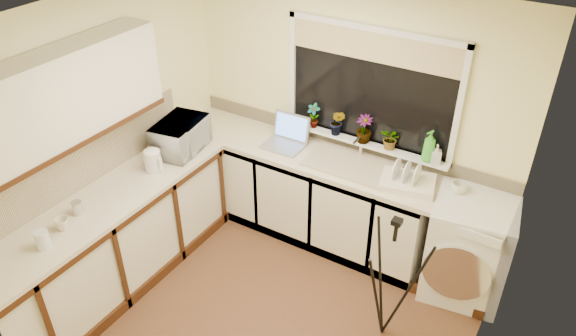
{
  "coord_description": "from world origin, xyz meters",
  "views": [
    {
      "loc": [
        1.82,
        -2.57,
        3.52
      ],
      "look_at": [
        -0.07,
        0.55,
        1.15
      ],
      "focal_mm": 33.89,
      "sensor_mm": 36.0,
      "label": 1
    }
  ],
  "objects_px": {
    "plant_a": "(314,116)",
    "cup_left": "(62,224)",
    "glass_jug": "(43,240)",
    "cup_back": "(458,188)",
    "plant_c": "(364,129)",
    "plant_d": "(391,139)",
    "soap_bottle_green": "(429,146)",
    "laptop": "(287,137)",
    "steel_jar": "(77,208)",
    "dish_rack": "(408,183)",
    "plant_b": "(337,122)",
    "soap_bottle_clear": "(436,154)",
    "microwave": "(180,136)",
    "kettle": "(153,161)",
    "tripod": "(389,280)",
    "washing_machine": "(468,248)"
  },
  "relations": [
    {
      "from": "soap_bottle_clear",
      "to": "soap_bottle_green",
      "type": "bearing_deg",
      "value": 177.62
    },
    {
      "from": "soap_bottle_green",
      "to": "plant_d",
      "type": "bearing_deg",
      "value": 177.23
    },
    {
      "from": "dish_rack",
      "to": "glass_jug",
      "type": "height_order",
      "value": "glass_jug"
    },
    {
      "from": "washing_machine",
      "to": "cup_back",
      "type": "relative_size",
      "value": 7.02
    },
    {
      "from": "plant_a",
      "to": "cup_left",
      "type": "xyz_separation_m",
      "value": [
        -0.97,
        -2.14,
        -0.22
      ]
    },
    {
      "from": "plant_c",
      "to": "soap_bottle_green",
      "type": "distance_m",
      "value": 0.6
    },
    {
      "from": "dish_rack",
      "to": "steel_jar",
      "type": "distance_m",
      "value": 2.67
    },
    {
      "from": "plant_b",
      "to": "soap_bottle_green",
      "type": "relative_size",
      "value": 0.9
    },
    {
      "from": "laptop",
      "to": "plant_c",
      "type": "bearing_deg",
      "value": 13.0
    },
    {
      "from": "glass_jug",
      "to": "cup_back",
      "type": "distance_m",
      "value": 3.23
    },
    {
      "from": "laptop",
      "to": "cup_left",
      "type": "relative_size",
      "value": 3.57
    },
    {
      "from": "glass_jug",
      "to": "plant_b",
      "type": "xyz_separation_m",
      "value": [
        1.17,
        2.34,
        0.2
      ]
    },
    {
      "from": "soap_bottle_green",
      "to": "laptop",
      "type": "bearing_deg",
      "value": -172.99
    },
    {
      "from": "cup_left",
      "to": "cup_back",
      "type": "bearing_deg",
      "value": 39.83
    },
    {
      "from": "tripod",
      "to": "microwave",
      "type": "bearing_deg",
      "value": 156.77
    },
    {
      "from": "glass_jug",
      "to": "plant_a",
      "type": "distance_m",
      "value": 2.53
    },
    {
      "from": "kettle",
      "to": "plant_a",
      "type": "height_order",
      "value": "plant_a"
    },
    {
      "from": "glass_jug",
      "to": "cup_left",
      "type": "bearing_deg",
      "value": 104.04
    },
    {
      "from": "soap_bottle_clear",
      "to": "glass_jug",
      "type": "bearing_deg",
      "value": -132.05
    },
    {
      "from": "kettle",
      "to": "tripod",
      "type": "bearing_deg",
      "value": 3.49
    },
    {
      "from": "plant_c",
      "to": "cup_back",
      "type": "distance_m",
      "value": 0.96
    },
    {
      "from": "soap_bottle_clear",
      "to": "cup_left",
      "type": "bearing_deg",
      "value": -135.42
    },
    {
      "from": "steel_jar",
      "to": "plant_d",
      "type": "relative_size",
      "value": 0.56
    },
    {
      "from": "washing_machine",
      "to": "tripod",
      "type": "bearing_deg",
      "value": -123.39
    },
    {
      "from": "laptop",
      "to": "tripod",
      "type": "distance_m",
      "value": 1.72
    },
    {
      "from": "glass_jug",
      "to": "plant_d",
      "type": "xyz_separation_m",
      "value": [
        1.69,
        2.35,
        0.18
      ]
    },
    {
      "from": "dish_rack",
      "to": "soap_bottle_clear",
      "type": "bearing_deg",
      "value": 46.24
    },
    {
      "from": "soap_bottle_clear",
      "to": "cup_left",
      "type": "height_order",
      "value": "soap_bottle_clear"
    },
    {
      "from": "plant_b",
      "to": "soap_bottle_clear",
      "type": "height_order",
      "value": "plant_b"
    },
    {
      "from": "soap_bottle_clear",
      "to": "cup_left",
      "type": "xyz_separation_m",
      "value": [
        -2.15,
        -2.12,
        -0.19
      ]
    },
    {
      "from": "cup_back",
      "to": "plant_d",
      "type": "bearing_deg",
      "value": 168.63
    },
    {
      "from": "cup_left",
      "to": "plant_c",
      "type": "bearing_deg",
      "value": 55.22
    },
    {
      "from": "dish_rack",
      "to": "microwave",
      "type": "bearing_deg",
      "value": -178.92
    },
    {
      "from": "dish_rack",
      "to": "cup_back",
      "type": "distance_m",
      "value": 0.41
    },
    {
      "from": "laptop",
      "to": "soap_bottle_green",
      "type": "xyz_separation_m",
      "value": [
        1.3,
        0.16,
        0.22
      ]
    },
    {
      "from": "soap_bottle_green",
      "to": "cup_back",
      "type": "distance_m",
      "value": 0.42
    },
    {
      "from": "microwave",
      "to": "plant_a",
      "type": "distance_m",
      "value": 1.25
    },
    {
      "from": "tripod",
      "to": "cup_left",
      "type": "relative_size",
      "value": 11.08
    },
    {
      "from": "microwave",
      "to": "cup_back",
      "type": "relative_size",
      "value": 4.08
    },
    {
      "from": "laptop",
      "to": "soap_bottle_clear",
      "type": "relative_size",
      "value": 2.13
    },
    {
      "from": "soap_bottle_clear",
      "to": "plant_d",
      "type": "bearing_deg",
      "value": 177.3
    },
    {
      "from": "kettle",
      "to": "plant_b",
      "type": "xyz_separation_m",
      "value": [
        1.2,
        1.17,
        0.18
      ]
    },
    {
      "from": "kettle",
      "to": "plant_c",
      "type": "relative_size",
      "value": 0.74
    },
    {
      "from": "microwave",
      "to": "cup_back",
      "type": "distance_m",
      "value": 2.49
    },
    {
      "from": "steel_jar",
      "to": "cup_left",
      "type": "bearing_deg",
      "value": -74.38
    },
    {
      "from": "steel_jar",
      "to": "plant_c",
      "type": "relative_size",
      "value": 0.43
    },
    {
      "from": "microwave",
      "to": "soap_bottle_green",
      "type": "relative_size",
      "value": 1.88
    },
    {
      "from": "glass_jug",
      "to": "cup_back",
      "type": "xyz_separation_m",
      "value": [
        2.36,
        2.22,
        -0.02
      ]
    },
    {
      "from": "cup_back",
      "to": "laptop",
      "type": "bearing_deg",
      "value": -178.51
    },
    {
      "from": "plant_c",
      "to": "plant_d",
      "type": "relative_size",
      "value": 1.3
    }
  ]
}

